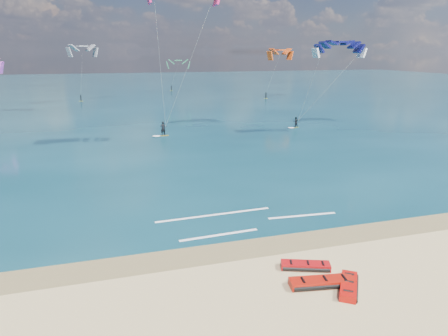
# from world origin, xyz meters

# --- Properties ---
(ground) EXTENTS (320.00, 320.00, 0.00)m
(ground) POSITION_xyz_m (0.00, 40.00, 0.00)
(ground) COLOR tan
(ground) RESTS_ON ground
(wet_sand_strip) EXTENTS (320.00, 2.40, 0.01)m
(wet_sand_strip) POSITION_xyz_m (0.00, 3.00, 0.00)
(wet_sand_strip) COLOR olive
(wet_sand_strip) RESTS_ON ground
(sea) EXTENTS (320.00, 200.00, 0.04)m
(sea) POSITION_xyz_m (0.00, 104.00, 0.02)
(sea) COLOR #0B303D
(sea) RESTS_ON ground
(packed_kite_left) EXTENTS (3.46, 1.66, 0.42)m
(packed_kite_left) POSITION_xyz_m (2.92, -1.57, 0.00)
(packed_kite_left) COLOR #B41509
(packed_kite_left) RESTS_ON ground
(packed_kite_mid) EXTENTS (2.88, 1.92, 0.38)m
(packed_kite_mid) POSITION_xyz_m (2.90, 0.06, 0.00)
(packed_kite_mid) COLOR red
(packed_kite_mid) RESTS_ON ground
(packed_kite_right) EXTENTS (2.33, 2.69, 0.39)m
(packed_kite_right) POSITION_xyz_m (3.98, -2.19, 0.00)
(packed_kite_right) COLOR red
(packed_kite_right) RESTS_ON ground
(kitesurfer_main) EXTENTS (8.84, 8.43, 19.49)m
(kitesurfer_main) POSITION_xyz_m (1.51, 32.22, 10.07)
(kitesurfer_main) COLOR gold
(kitesurfer_main) RESTS_ON sea
(kitesurfer_far) EXTENTS (8.98, 7.05, 13.36)m
(kitesurfer_far) POSITION_xyz_m (21.54, 33.47, 6.88)
(kitesurfer_far) COLOR #9DC21D
(kitesurfer_far) RESTS_ON sea
(shoreline_foam) EXTENTS (12.17, 3.62, 0.01)m
(shoreline_foam) POSITION_xyz_m (1.55, 6.75, 0.04)
(shoreline_foam) COLOR white
(shoreline_foam) RESTS_ON ground
(distant_kites) EXTENTS (82.98, 43.58, 11.97)m
(distant_kites) POSITION_xyz_m (-8.35, 79.91, 5.39)
(distant_kites) COLOR #DC40D7
(distant_kites) RESTS_ON ground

